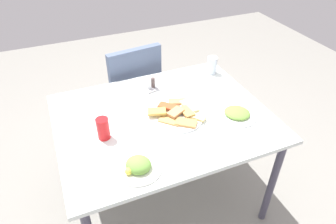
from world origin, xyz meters
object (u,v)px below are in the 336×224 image
object	(u,v)px
fork	(131,106)
salad_plate_greens	(237,114)
paper_napkin	(130,105)
spoon	(130,103)
salad_plate_rice	(138,166)
condiment_caddy	(151,86)
dining_table	(163,125)
pide_platter	(177,114)
soda_can	(103,128)
drinking_glass	(212,65)
dining_chair	(132,90)

from	to	relation	value
fork	salad_plate_greens	bearing A→B (deg)	-45.59
paper_napkin	spoon	size ratio (longest dim) A/B	0.80
salad_plate_greens	salad_plate_rice	bearing A→B (deg)	-165.08
salad_plate_rice	spoon	xyz separation A→B (m)	(0.12, 0.53, -0.02)
spoon	condiment_caddy	size ratio (longest dim) A/B	1.80
dining_table	salad_plate_rice	xyz separation A→B (m)	(-0.26, -0.33, 0.09)
pide_platter	soda_can	world-z (taller)	soda_can
drinking_glass	condiment_caddy	world-z (taller)	drinking_glass
fork	salad_plate_rice	bearing A→B (deg)	-118.20
spoon	dining_table	bearing A→B (deg)	-74.01
salad_plate_rice	paper_napkin	xyz separation A→B (m)	(0.12, 0.51, -0.02)
pide_platter	dining_table	bearing A→B (deg)	159.13
salad_plate_rice	soda_can	distance (m)	0.30
paper_napkin	soda_can	bearing A→B (deg)	-132.96
pide_platter	spoon	bearing A→B (deg)	134.19
pide_platter	soda_can	size ratio (longest dim) A/B	2.69
soda_can	drinking_glass	size ratio (longest dim) A/B	1.02
salad_plate_rice	soda_can	world-z (taller)	soda_can
dining_chair	paper_napkin	distance (m)	0.58
spoon	condiment_caddy	bearing A→B (deg)	10.48
dining_table	dining_chair	bearing A→B (deg)	89.63
pide_platter	condiment_caddy	size ratio (longest dim) A/B	3.18
paper_napkin	spoon	distance (m)	0.02
salad_plate_greens	soda_can	xyz separation A→B (m)	(-0.75, 0.11, 0.05)
pide_platter	salad_plate_greens	distance (m)	0.35
dining_chair	paper_napkin	xyz separation A→B (m)	(-0.15, -0.51, 0.23)
salad_plate_greens	soda_can	distance (m)	0.76
dining_table	salad_plate_greens	size ratio (longest dim) A/B	5.27
pide_platter	salad_plate_greens	world-z (taller)	pide_platter
drinking_glass	paper_napkin	bearing A→B (deg)	-165.96
soda_can	fork	world-z (taller)	soda_can
pide_platter	drinking_glass	bearing A→B (deg)	40.28
paper_napkin	spoon	bearing A→B (deg)	90.00
pide_platter	paper_napkin	world-z (taller)	pide_platter
dining_table	drinking_glass	world-z (taller)	drinking_glass
fork	condiment_caddy	distance (m)	0.23
drinking_glass	dining_table	bearing A→B (deg)	-146.22
dining_chair	salad_plate_greens	bearing A→B (deg)	-65.22
dining_chair	salad_plate_rice	world-z (taller)	dining_chair
salad_plate_rice	condiment_caddy	bearing A→B (deg)	65.19
pide_platter	salad_plate_rice	xyz separation A→B (m)	(-0.33, -0.31, 0.01)
salad_plate_greens	salad_plate_rice	distance (m)	0.67
salad_plate_greens	soda_can	bearing A→B (deg)	171.74
dining_chair	pide_platter	size ratio (longest dim) A/B	2.69
pide_platter	salad_plate_greens	bearing A→B (deg)	-22.34
condiment_caddy	dining_table	bearing A→B (deg)	-96.65
salad_plate_greens	spoon	world-z (taller)	salad_plate_greens
fork	soda_can	bearing A→B (deg)	-150.31
salad_plate_rice	pide_platter	bearing A→B (deg)	42.76
dining_table	dining_chair	distance (m)	0.70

